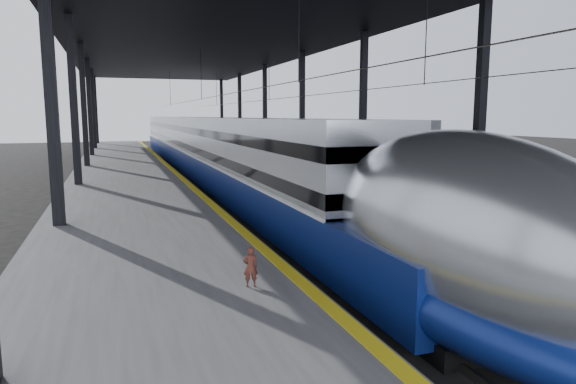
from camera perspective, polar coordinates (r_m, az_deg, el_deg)
name	(u,v)px	position (r m, az deg, el deg)	size (l,w,h in m)	color
ground	(292,287)	(13.27, 0.43, -10.48)	(160.00, 160.00, 0.00)	black
platform	(126,180)	(32.07, -17.61, 1.24)	(6.00, 80.00, 1.00)	#4C4C4F
yellow_strip	(173,170)	(32.20, -12.66, 2.37)	(0.30, 80.00, 0.01)	gold
rails	(255,182)	(33.26, -3.68, 1.14)	(6.52, 80.00, 0.16)	slate
canopy	(212,36)	(32.77, -8.42, 16.81)	(18.00, 75.00, 9.47)	black
tgv_train	(206,150)	(36.15, -9.10, 4.64)	(2.93, 65.20, 4.21)	#B2B5BA
second_train	(243,141)	(46.50, -5.04, 5.70)	(3.00, 56.05, 4.14)	navy
child	(250,267)	(10.10, -4.20, -8.30)	(0.29, 0.19, 0.79)	#54251C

